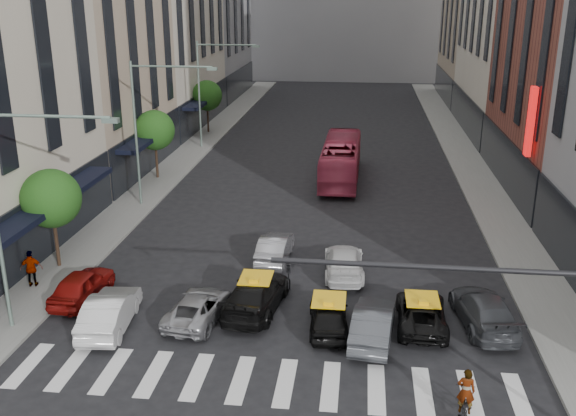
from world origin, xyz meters
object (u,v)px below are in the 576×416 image
(streetlamp_mid, at_px, (149,115))
(pedestrian_far, at_px, (32,268))
(taxi_center, at_px, (329,315))
(bus, at_px, (341,160))
(streetlamp_near, at_px, (15,192))
(car_red, at_px, (82,285))
(motorcycle, at_px, (464,406))
(streetlamp_far, at_px, (210,80))
(taxi_left, at_px, (256,294))
(car_white_front, at_px, (110,311))

(streetlamp_mid, relative_size, pedestrian_far, 5.16)
(taxi_center, bearing_deg, bus, -93.31)
(streetlamp_mid, bearing_deg, pedestrian_far, -98.64)
(streetlamp_near, height_order, car_red, streetlamp_near)
(streetlamp_near, height_order, motorcycle, streetlamp_near)
(streetlamp_far, relative_size, taxi_center, 2.32)
(streetlamp_far, bearing_deg, taxi_left, -73.33)
(bus, bearing_deg, motorcycle, 101.31)
(taxi_center, bearing_deg, streetlamp_near, 2.70)
(car_white_front, bearing_deg, streetlamp_far, -89.65)
(taxi_left, bearing_deg, car_red, 6.74)
(streetlamp_far, relative_size, motorcycle, 5.00)
(taxi_left, xyz_separation_m, taxi_center, (3.20, -1.35, -0.09))
(car_red, bearing_deg, pedestrian_far, -12.68)
(streetlamp_far, xyz_separation_m, pedestrian_far, (-1.88, -28.37, -4.88))
(taxi_center, bearing_deg, car_white_front, 1.46)
(taxi_center, xyz_separation_m, motorcycle, (4.67, -5.28, -0.19))
(bus, bearing_deg, car_white_front, 70.33)
(car_white_front, xyz_separation_m, taxi_left, (5.70, 2.24, 0.01))
(motorcycle, bearing_deg, streetlamp_near, -5.90)
(streetlamp_mid, bearing_deg, streetlamp_far, 90.00)
(car_white_front, xyz_separation_m, taxi_center, (8.90, 0.89, -0.08))
(car_white_front, relative_size, taxi_center, 1.16)
(car_red, height_order, taxi_center, car_red)
(streetlamp_mid, bearing_deg, bus, 32.56)
(taxi_left, bearing_deg, streetlamp_near, 25.07)
(motorcycle, bearing_deg, bus, -72.47)
(streetlamp_mid, height_order, car_white_front, streetlamp_mid)
(streetlamp_mid, height_order, taxi_left, streetlamp_mid)
(car_white_front, distance_m, taxi_center, 8.94)
(streetlamp_far, distance_m, motorcycle, 39.87)
(taxi_left, relative_size, motorcycle, 2.86)
(streetlamp_far, height_order, taxi_center, streetlamp_far)
(bus, bearing_deg, pedestrian_far, 56.58)
(car_white_front, distance_m, motorcycle, 14.27)
(car_white_front, bearing_deg, taxi_center, -179.49)
(taxi_center, height_order, motorcycle, taxi_center)
(taxi_center, relative_size, bus, 0.36)
(car_white_front, height_order, taxi_left, taxi_left)
(car_red, distance_m, car_white_front, 3.19)
(streetlamp_near, bearing_deg, taxi_left, 17.79)
(car_red, distance_m, bus, 23.18)
(car_white_front, xyz_separation_m, motorcycle, (13.57, -4.39, -0.27))
(streetlamp_mid, xyz_separation_m, pedestrian_far, (-1.88, -12.37, -4.88))
(car_white_front, bearing_deg, pedestrian_far, -37.08)
(streetlamp_far, bearing_deg, taxi_center, -68.64)
(streetlamp_far, height_order, motorcycle, streetlamp_far)
(car_white_front, height_order, bus, bus)
(taxi_center, bearing_deg, motorcycle, 127.28)
(bus, bearing_deg, streetlamp_near, 64.50)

